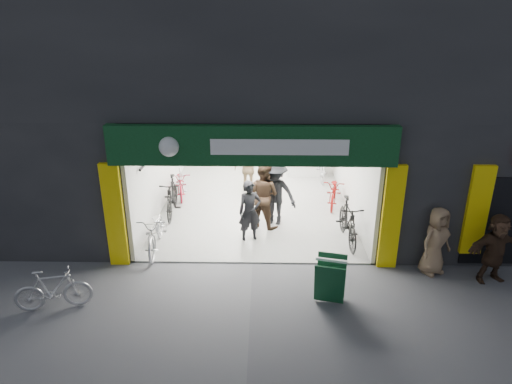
{
  "coord_description": "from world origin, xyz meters",
  "views": [
    {
      "loc": [
        0.27,
        -9.77,
        5.79
      ],
      "look_at": [
        0.06,
        1.5,
        1.3
      ],
      "focal_mm": 32.0,
      "sensor_mm": 36.0,
      "label": 1
    }
  ],
  "objects_px": {
    "bike_right_front": "(348,222)",
    "sandwich_board": "(330,279)",
    "pedestrian_near": "(436,241)",
    "bike_left_front": "(156,231)",
    "parked_bike": "(53,289)"
  },
  "relations": [
    {
      "from": "bike_left_front",
      "to": "bike_right_front",
      "type": "height_order",
      "value": "bike_right_front"
    },
    {
      "from": "bike_right_front",
      "to": "sandwich_board",
      "type": "xyz_separation_m",
      "value": [
        -0.81,
        -2.66,
        -0.07
      ]
    },
    {
      "from": "parked_bike",
      "to": "sandwich_board",
      "type": "height_order",
      "value": "sandwich_board"
    },
    {
      "from": "parked_bike",
      "to": "pedestrian_near",
      "type": "bearing_deg",
      "value": -92.21
    },
    {
      "from": "bike_right_front",
      "to": "bike_left_front",
      "type": "bearing_deg",
      "value": -176.86
    },
    {
      "from": "bike_left_front",
      "to": "sandwich_board",
      "type": "relative_size",
      "value": 2.08
    },
    {
      "from": "bike_right_front",
      "to": "parked_bike",
      "type": "xyz_separation_m",
      "value": [
        -6.56,
        -3.07,
        -0.13
      ]
    },
    {
      "from": "bike_right_front",
      "to": "sandwich_board",
      "type": "bearing_deg",
      "value": -109.51
    },
    {
      "from": "sandwich_board",
      "to": "parked_bike",
      "type": "bearing_deg",
      "value": -162.52
    },
    {
      "from": "pedestrian_near",
      "to": "bike_right_front",
      "type": "bearing_deg",
      "value": 111.63
    },
    {
      "from": "bike_right_front",
      "to": "pedestrian_near",
      "type": "height_order",
      "value": "pedestrian_near"
    },
    {
      "from": "bike_right_front",
      "to": "parked_bike",
      "type": "height_order",
      "value": "bike_right_front"
    },
    {
      "from": "bike_right_front",
      "to": "sandwich_board",
      "type": "relative_size",
      "value": 2.06
    },
    {
      "from": "bike_left_front",
      "to": "sandwich_board",
      "type": "height_order",
      "value": "bike_left_front"
    },
    {
      "from": "bike_left_front",
      "to": "parked_bike",
      "type": "relative_size",
      "value": 1.3
    }
  ]
}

